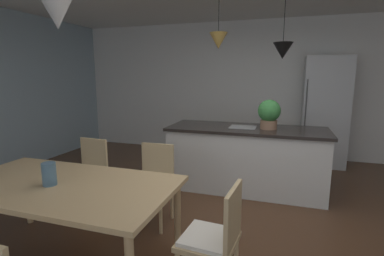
# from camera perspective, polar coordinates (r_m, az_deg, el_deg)

# --- Properties ---
(ground_plane) EXTENTS (10.00, 8.40, 0.04)m
(ground_plane) POSITION_cam_1_polar(r_m,az_deg,el_deg) (3.24, 9.88, -20.17)
(ground_plane) COLOR #4C301E
(wall_back_kitchen) EXTENTS (10.00, 0.12, 2.70)m
(wall_back_kitchen) POSITION_cam_1_polar(r_m,az_deg,el_deg) (6.05, 14.66, 7.48)
(wall_back_kitchen) COLOR white
(wall_back_kitchen) RESTS_ON ground_plane
(dining_table) EXTENTS (1.93, 1.02, 0.72)m
(dining_table) POSITION_cam_1_polar(r_m,az_deg,el_deg) (2.73, -24.39, -11.13)
(dining_table) COLOR tan
(dining_table) RESTS_ON ground_plane
(chair_kitchen_end) EXTENTS (0.43, 0.43, 0.87)m
(chair_kitchen_end) POSITION_cam_1_polar(r_m,az_deg,el_deg) (2.22, 4.56, -20.81)
(chair_kitchen_end) COLOR tan
(chair_kitchen_end) RESTS_ON ground_plane
(chair_far_left) EXTENTS (0.43, 0.43, 0.87)m
(chair_far_left) POSITION_cam_1_polar(r_m,az_deg,el_deg) (3.68, -20.01, -8.42)
(chair_far_left) COLOR tan
(chair_far_left) RESTS_ON ground_plane
(chair_far_right) EXTENTS (0.41, 0.41, 0.87)m
(chair_far_right) POSITION_cam_1_polar(r_m,az_deg,el_deg) (3.24, -7.64, -10.42)
(chair_far_right) COLOR tan
(chair_far_right) RESTS_ON ground_plane
(kitchen_island) EXTENTS (2.20, 0.84, 0.91)m
(kitchen_island) POSITION_cam_1_polar(r_m,az_deg,el_deg) (4.20, 10.61, -5.82)
(kitchen_island) COLOR silver
(kitchen_island) RESTS_ON ground_plane
(refrigerator) EXTENTS (0.76, 0.67, 1.95)m
(refrigerator) POSITION_cam_1_polar(r_m,az_deg,el_deg) (5.72, 24.78, 2.95)
(refrigerator) COLOR #B2B5B7
(refrigerator) RESTS_ON ground_plane
(pendant_over_table) EXTENTS (0.26, 0.26, 0.71)m
(pendant_over_table) POSITION_cam_1_polar(r_m,az_deg,el_deg) (2.72, -25.24, 19.95)
(pendant_over_table) COLOR black
(pendant_over_island_main) EXTENTS (0.25, 0.25, 0.72)m
(pendant_over_island_main) POSITION_cam_1_polar(r_m,az_deg,el_deg) (4.14, 5.27, 16.88)
(pendant_over_island_main) COLOR black
(pendant_over_island_aux) EXTENTS (0.26, 0.26, 0.87)m
(pendant_over_island_aux) POSITION_cam_1_polar(r_m,az_deg,el_deg) (4.02, 17.58, 14.44)
(pendant_over_island_aux) COLOR black
(potted_plant_on_island) EXTENTS (0.30, 0.30, 0.40)m
(potted_plant_on_island) POSITION_cam_1_polar(r_m,az_deg,el_deg) (4.05, 15.06, 2.85)
(potted_plant_on_island) COLOR #8C664C
(potted_plant_on_island) RESTS_ON kitchen_island
(vase_on_dining_table) EXTENTS (0.11, 0.11, 0.19)m
(vase_on_dining_table) POSITION_cam_1_polar(r_m,az_deg,el_deg) (2.67, -26.50, -8.17)
(vase_on_dining_table) COLOR slate
(vase_on_dining_table) RESTS_ON dining_table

